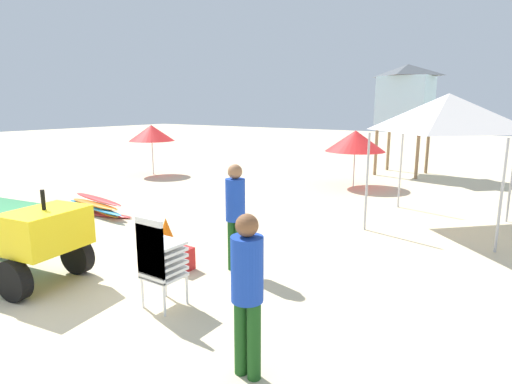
% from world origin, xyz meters
% --- Properties ---
extents(ground, '(80.00, 80.00, 0.00)m').
position_xyz_m(ground, '(0.00, 0.00, 0.00)').
color(ground, beige).
extents(utility_cart, '(2.70, 1.63, 1.50)m').
position_xyz_m(utility_cart, '(-1.04, -0.00, 0.78)').
color(utility_cart, '#1E6B38').
rests_on(utility_cart, ground).
extents(stacked_plastic_chairs, '(0.48, 0.48, 1.29)m').
position_xyz_m(stacked_plastic_chairs, '(1.65, 0.56, 0.74)').
color(stacked_plastic_chairs, white).
rests_on(stacked_plastic_chairs, ground).
extents(surfboard_pile, '(2.51, 0.85, 0.40)m').
position_xyz_m(surfboard_pile, '(-3.39, 3.13, 0.20)').
color(surfboard_pile, red).
rests_on(surfboard_pile, ground).
extents(lifeguard_near_left, '(0.32, 0.32, 1.79)m').
position_xyz_m(lifeguard_near_left, '(1.70, 2.20, 1.04)').
color(lifeguard_near_left, '#194C19').
rests_on(lifeguard_near_left, ground).
extents(lifeguard_near_center, '(0.32, 0.32, 1.71)m').
position_xyz_m(lifeguard_near_center, '(3.47, 0.05, 0.98)').
color(lifeguard_near_center, '#194C19').
rests_on(lifeguard_near_center, ground).
extents(popup_canopy, '(2.58, 2.58, 2.95)m').
position_xyz_m(popup_canopy, '(3.90, 6.94, 2.54)').
color(popup_canopy, '#B2B2B7').
rests_on(popup_canopy, ground).
extents(lifeguard_tower, '(1.98, 1.98, 4.22)m').
position_xyz_m(lifeguard_tower, '(1.10, 13.85, 3.10)').
color(lifeguard_tower, olive).
rests_on(lifeguard_tower, ground).
extents(beach_umbrella_left, '(1.98, 1.98, 1.88)m').
position_xyz_m(beach_umbrella_left, '(0.52, 10.32, 1.54)').
color(beach_umbrella_left, beige).
rests_on(beach_umbrella_left, ground).
extents(beach_umbrella_mid, '(1.75, 1.75, 1.94)m').
position_xyz_m(beach_umbrella_mid, '(-6.96, 8.23, 1.63)').
color(beach_umbrella_mid, beige).
rests_on(beach_umbrella_mid, ground).
extents(traffic_cone_near, '(0.36, 0.36, 0.52)m').
position_xyz_m(traffic_cone_near, '(-0.31, 2.55, 0.26)').
color(traffic_cone_near, orange).
rests_on(traffic_cone_near, ground).
extents(cooler_box, '(0.53, 0.33, 0.38)m').
position_xyz_m(cooler_box, '(0.83, 1.71, 0.19)').
color(cooler_box, red).
rests_on(cooler_box, ground).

